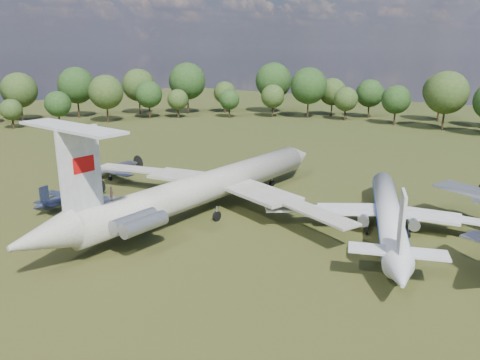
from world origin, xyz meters
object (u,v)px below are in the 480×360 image
Objects in this scene: il62_airliner at (209,192)px; person_on_il62 at (111,193)px; small_prop_west at (70,199)px; small_prop_northwest at (106,172)px; tu104_jet at (388,218)px.

il62_airliner is 16.12m from person_on_il62.
small_prop_northwest reaches higher than small_prop_west.
il62_airliner is at bearing -75.80° from person_on_il62.
small_prop_northwest is at bearing -20.40° from person_on_il62.
person_on_il62 reaches higher than small_prop_northwest.
il62_airliner is 1.44× the size of tu104_jet.
il62_airliner is 3.66× the size of small_prop_northwest.
tu104_jet is 2.53× the size of small_prop_northwest.
small_prop_northwest is (-7.44, 11.95, 0.16)m from small_prop_west.
person_on_il62 is (-22.67, -22.63, 4.46)m from tu104_jet.
small_prop_northwest is (-47.25, -5.01, -0.83)m from tu104_jet.
small_prop_west is at bearing -3.07° from person_on_il62.
person_on_il62 is (24.58, -17.62, 5.29)m from small_prop_northwest.
small_prop_west is at bearing 179.53° from tu104_jet.
small_prop_northwest is at bearing 162.50° from tu104_jet.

